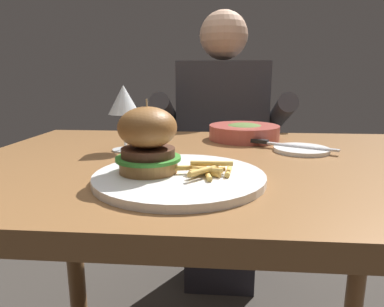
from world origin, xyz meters
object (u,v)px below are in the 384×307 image
Objects in this scene: table_knife at (281,144)px; diner_person at (221,163)px; bread_plate at (302,150)px; burger_sandwich at (148,140)px; wine_glass at (124,102)px; soup_bowl at (244,132)px; main_plate at (179,177)px.

diner_person is (-0.15, 0.54, -0.19)m from table_knife.
table_knife is at bearing 152.16° from bread_plate.
bread_plate is 0.63× the size of table_knife.
wine_glass is at bearing 114.56° from burger_sandwich.
wine_glass is 0.14× the size of diner_person.
main_plate is at bearing -108.44° from soup_bowl.
soup_bowl is 0.46m from diner_person.
diner_person reaches higher than soup_bowl.
burger_sandwich is at bearing 173.03° from main_plate.
main_plate is 0.09m from burger_sandwich.
burger_sandwich is 0.61× the size of table_knife.
burger_sandwich is 0.64× the size of soup_bowl.
burger_sandwich is at bearing -99.33° from diner_person.
main_plate is 0.37m from table_knife.
burger_sandwich is 0.46m from soup_bowl.
burger_sandwich is 0.80× the size of wine_glass.
wine_glass is at bearing 124.15° from main_plate.
wine_glass is 0.75× the size of table_knife.
table_knife reaches higher than bread_plate.
table_knife is at bearing 6.98° from wine_glass.
main_plate is 0.26× the size of diner_person.
diner_person is at bearing 98.78° from soup_bowl.
burger_sandwich reaches higher than main_plate.
main_plate is at bearing -55.85° from wine_glass.
diner_person is at bearing 84.61° from main_plate.
soup_bowl is at bearing 30.53° from wine_glass.
soup_bowl reaches higher than main_plate.
diner_person is at bearing 109.07° from bread_plate.
table_knife is (0.23, 0.29, 0.01)m from main_plate.
diner_person is at bearing 80.67° from burger_sandwich.
table_knife is 0.18× the size of diner_person.
burger_sandwich reaches higher than soup_bowl.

